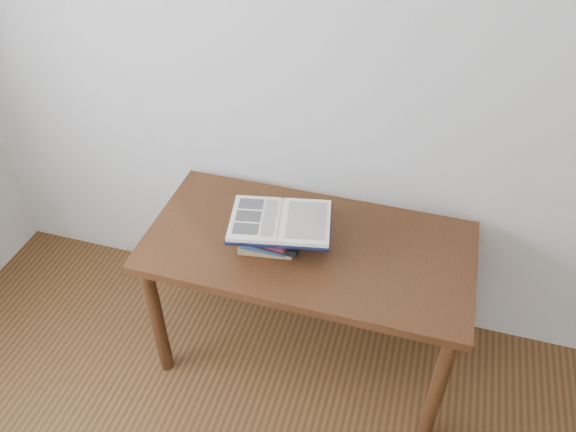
% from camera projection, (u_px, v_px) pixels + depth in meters
% --- Properties ---
extents(desk, '(1.30, 0.65, 0.70)m').
position_uv_depth(desk, '(308.00, 261.00, 2.29)').
color(desk, '#4D2313').
rests_on(desk, ground).
extents(book_stack, '(0.28, 0.21, 0.12)m').
position_uv_depth(book_stack, '(268.00, 235.00, 2.17)').
color(book_stack, '#8F6B49').
rests_on(book_stack, desk).
extents(open_book, '(0.43, 0.34, 0.03)m').
position_uv_depth(open_book, '(280.00, 221.00, 2.13)').
color(open_book, black).
rests_on(open_book, book_stack).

